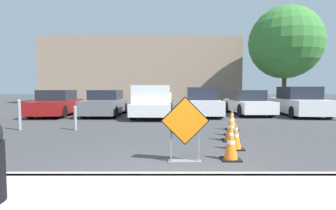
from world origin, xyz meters
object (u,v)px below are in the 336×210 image
(traffic_cone_nearest, at_px, (232,143))
(parked_car_fifth, at_px, (300,102))
(traffic_cone_fourth, at_px, (232,125))
(parked_car_second, at_px, (106,104))
(parked_car_fourth, at_px, (248,103))
(bollard_second, at_px, (20,114))
(road_closed_sign, at_px, (186,127))
(bollard_nearest, at_px, (76,117))
(traffic_cone_third, at_px, (232,127))
(parked_car_third, at_px, (202,102))
(pickup_truck, at_px, (154,103))
(parked_car_nearest, at_px, (58,104))
(traffic_cone_second, at_px, (236,136))
(traffic_cone_fifth, at_px, (233,120))

(traffic_cone_nearest, bearing_deg, parked_car_fifth, 56.63)
(traffic_cone_fourth, height_order, parked_car_second, parked_car_second)
(parked_car_fourth, relative_size, bollard_second, 3.80)
(traffic_cone_fourth, relative_size, parked_car_second, 0.18)
(road_closed_sign, distance_m, bollard_nearest, 5.41)
(traffic_cone_third, bearing_deg, traffic_cone_fourth, 74.76)
(parked_car_fourth, bearing_deg, traffic_cone_fourth, 66.88)
(parked_car_third, distance_m, parked_car_fifth, 5.25)
(traffic_cone_nearest, height_order, parked_car_fifth, parked_car_fifth)
(traffic_cone_fourth, distance_m, pickup_truck, 6.12)
(parked_car_nearest, xyz_separation_m, parked_car_fourth, (10.49, 0.59, -0.00))
(road_closed_sign, relative_size, parked_car_nearest, 0.32)
(traffic_cone_fourth, relative_size, bollard_second, 0.65)
(traffic_cone_third, xyz_separation_m, pickup_truck, (-2.54, 6.27, 0.34))
(traffic_cone_nearest, xyz_separation_m, parked_car_fourth, (3.18, 9.33, 0.28))
(traffic_cone_second, height_order, traffic_cone_third, traffic_cone_third)
(traffic_cone_nearest, height_order, traffic_cone_fourth, traffic_cone_nearest)
(traffic_cone_fifth, bearing_deg, traffic_cone_fourth, -104.09)
(traffic_cone_nearest, xyz_separation_m, pickup_truck, (-2.07, 8.23, 0.37))
(traffic_cone_second, relative_size, bollard_nearest, 0.78)
(parked_car_fourth, bearing_deg, parked_car_second, 1.51)
(traffic_cone_third, height_order, traffic_cone_fifth, traffic_cone_third)
(traffic_cone_nearest, xyz_separation_m, parked_car_third, (0.56, 9.06, 0.33))
(traffic_cone_second, distance_m, traffic_cone_third, 1.03)
(traffic_cone_nearest, height_order, parked_car_third, parked_car_third)
(parked_car_second, bearing_deg, pickup_truck, 169.00)
(traffic_cone_fifth, relative_size, bollard_second, 0.70)
(road_closed_sign, relative_size, parked_car_second, 0.33)
(traffic_cone_third, xyz_separation_m, bollard_nearest, (-5.06, 1.89, 0.07))
(traffic_cone_second, bearing_deg, traffic_cone_third, 82.75)
(traffic_cone_fourth, distance_m, parked_car_nearest, 9.98)
(parked_car_nearest, relative_size, pickup_truck, 0.77)
(traffic_cone_fourth, bearing_deg, bollard_second, 171.70)
(traffic_cone_fifth, bearing_deg, parked_car_fifth, 45.48)
(traffic_cone_fourth, height_order, bollard_second, bollard_second)
(road_closed_sign, height_order, parked_car_fifth, parked_car_fifth)
(bollard_nearest, bearing_deg, traffic_cone_third, -20.47)
(parked_car_second, relative_size, bollard_nearest, 4.73)
(traffic_cone_nearest, relative_size, traffic_cone_fifth, 0.97)
(pickup_truck, distance_m, parked_car_third, 2.76)
(traffic_cone_third, bearing_deg, parked_car_third, 89.27)
(road_closed_sign, relative_size, traffic_cone_fourth, 1.86)
(road_closed_sign, height_order, parked_car_fourth, parked_car_fourth)
(traffic_cone_second, xyz_separation_m, parked_car_nearest, (-7.65, 7.80, 0.31))
(road_closed_sign, distance_m, parked_car_fifth, 11.24)
(parked_car_nearest, relative_size, bollard_second, 3.84)
(traffic_cone_nearest, xyz_separation_m, traffic_cone_fourth, (0.69, 2.78, -0.01))
(bollard_nearest, height_order, bollard_second, bollard_second)
(traffic_cone_fourth, bearing_deg, parked_car_second, 131.82)
(road_closed_sign, xyz_separation_m, traffic_cone_second, (1.30, 1.11, -0.38))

